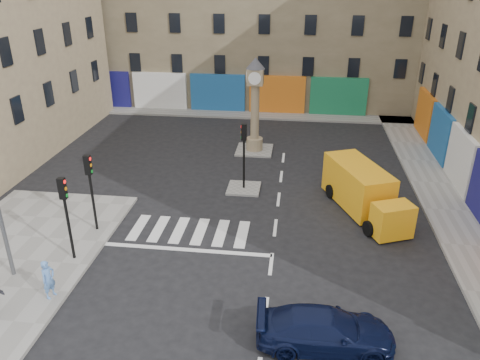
% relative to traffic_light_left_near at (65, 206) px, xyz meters
% --- Properties ---
extents(ground, '(120.00, 120.00, 0.00)m').
position_rel_traffic_light_left_near_xyz_m(ground, '(8.30, -0.20, -2.62)').
color(ground, black).
rests_on(ground, ground).
extents(sidewalk_right, '(2.60, 30.00, 0.15)m').
position_rel_traffic_light_left_near_xyz_m(sidewalk_right, '(17.00, 9.80, -2.55)').
color(sidewalk_right, gray).
rests_on(sidewalk_right, ground).
extents(sidewalk_far, '(32.00, 2.40, 0.15)m').
position_rel_traffic_light_left_near_xyz_m(sidewalk_far, '(4.30, 22.00, -2.55)').
color(sidewalk_far, gray).
rests_on(sidewalk_far, ground).
extents(island_near, '(1.80, 1.80, 0.12)m').
position_rel_traffic_light_left_near_xyz_m(island_near, '(6.30, 7.80, -2.56)').
color(island_near, gray).
rests_on(island_near, ground).
extents(island_far, '(2.40, 2.40, 0.12)m').
position_rel_traffic_light_left_near_xyz_m(island_far, '(6.30, 13.80, -2.56)').
color(island_far, gray).
rests_on(island_far, ground).
extents(building_far, '(32.00, 10.00, 17.00)m').
position_rel_traffic_light_left_near_xyz_m(building_far, '(4.30, 27.80, 5.88)').
color(building_far, '#817256').
rests_on(building_far, ground).
extents(traffic_light_left_near, '(0.28, 0.22, 3.70)m').
position_rel_traffic_light_left_near_xyz_m(traffic_light_left_near, '(0.00, 0.00, 0.00)').
color(traffic_light_left_near, black).
rests_on(traffic_light_left_near, sidewalk_left).
extents(traffic_light_left_far, '(0.28, 0.22, 3.70)m').
position_rel_traffic_light_left_near_xyz_m(traffic_light_left_far, '(0.00, 2.40, 0.00)').
color(traffic_light_left_far, black).
rests_on(traffic_light_left_far, sidewalk_left).
extents(traffic_light_island, '(0.28, 0.22, 3.70)m').
position_rel_traffic_light_left_near_xyz_m(traffic_light_island, '(6.30, 7.80, -0.03)').
color(traffic_light_island, black).
rests_on(traffic_light_island, island_near).
extents(clock_pillar, '(1.20, 1.20, 6.10)m').
position_rel_traffic_light_left_near_xyz_m(clock_pillar, '(6.30, 13.80, 0.93)').
color(clock_pillar, tan).
rests_on(clock_pillar, island_far).
extents(navy_sedan, '(4.59, 2.07, 1.31)m').
position_rel_traffic_light_left_near_xyz_m(navy_sedan, '(10.34, -3.59, -1.97)').
color(navy_sedan, black).
rests_on(navy_sedan, ground).
extents(yellow_van, '(4.00, 6.32, 2.22)m').
position_rel_traffic_light_left_near_xyz_m(yellow_van, '(12.55, 6.16, -1.52)').
color(yellow_van, '#FFA915').
rests_on(yellow_van, ground).
extents(pedestrian_blue, '(0.53, 0.65, 1.55)m').
position_rel_traffic_light_left_near_xyz_m(pedestrian_blue, '(0.30, -2.53, -1.70)').
color(pedestrian_blue, '#5B8BD0').
rests_on(pedestrian_blue, sidewalk_left).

